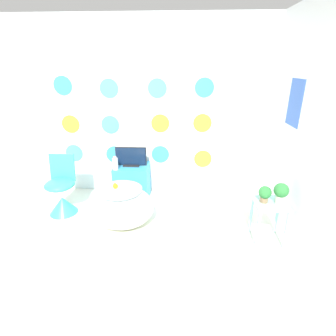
{
  "coord_description": "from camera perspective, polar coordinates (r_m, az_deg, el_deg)",
  "views": [
    {
      "loc": [
        0.7,
        -2.08,
        1.96
      ],
      "look_at": [
        0.54,
        0.87,
        0.78
      ],
      "focal_mm": 28.0,
      "sensor_mm": 36.0,
      "label": 1
    }
  ],
  "objects": [
    {
      "name": "bathtub",
      "position": [
        3.42,
        -10.16,
        -8.31
      ],
      "size": [
        0.83,
        0.67,
        0.53
      ],
      "color": "white",
      "rests_on": "ground_plane"
    },
    {
      "name": "ground_plane",
      "position": [
        2.94,
        -12.39,
        -20.66
      ],
      "size": [
        12.0,
        12.0,
        0.0
      ],
      "primitive_type": "plane",
      "color": "silver"
    },
    {
      "name": "potted_plant_right",
      "position": [
        3.15,
        23.39,
        -4.79
      ],
      "size": [
        0.16,
        0.16,
        0.25
      ],
      "color": "beige",
      "rests_on": "side_table"
    },
    {
      "name": "chair",
      "position": [
        3.93,
        -22.11,
        -5.42
      ],
      "size": [
        0.4,
        0.4,
        0.82
      ],
      "color": "#38B2A3",
      "rests_on": "ground_plane"
    },
    {
      "name": "potted_plant_left",
      "position": [
        3.14,
        20.33,
        -5.21
      ],
      "size": [
        0.14,
        0.14,
        0.19
      ],
      "color": "#8C6B4C",
      "rests_on": "side_table"
    },
    {
      "name": "tv_cabinet",
      "position": [
        4.09,
        -7.77,
        -2.95
      ],
      "size": [
        0.51,
        0.44,
        0.53
      ],
      "color": "#389ED6",
      "rests_on": "ground_plane"
    },
    {
      "name": "wall_back_dotted",
      "position": [
        4.03,
        -7.14,
        12.14
      ],
      "size": [
        4.97,
        0.05,
        2.6
      ],
      "color": "white",
      "rests_on": "ground_plane"
    },
    {
      "name": "side_table",
      "position": [
        3.25,
        21.26,
        -8.68
      ],
      "size": [
        0.36,
        0.36,
        0.5
      ],
      "color": "#99E0D8",
      "rests_on": "ground_plane"
    },
    {
      "name": "vase",
      "position": [
        3.85,
        -11.41,
        0.93
      ],
      "size": [
        0.08,
        0.08,
        0.2
      ],
      "color": "white",
      "rests_on": "tv_cabinet"
    },
    {
      "name": "rubber_duck",
      "position": [
        3.28,
        -11.4,
        -3.79
      ],
      "size": [
        0.07,
        0.07,
        0.08
      ],
      "color": "yellow",
      "rests_on": "bathtub"
    },
    {
      "name": "rug",
      "position": [
        3.4,
        -10.22,
        -13.74
      ],
      "size": [
        1.06,
        0.67,
        0.01
      ],
      "color": "silver",
      "rests_on": "ground_plane"
    },
    {
      "name": "wall_right",
      "position": [
        3.32,
        26.4,
        8.15
      ],
      "size": [
        0.06,
        2.82,
        2.6
      ],
      "color": "white",
      "rests_on": "ground_plane"
    },
    {
      "name": "tv",
      "position": [
        3.94,
        -8.05,
        2.25
      ],
      "size": [
        0.46,
        0.12,
        0.29
      ],
      "color": "black",
      "rests_on": "tv_cabinet"
    }
  ]
}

